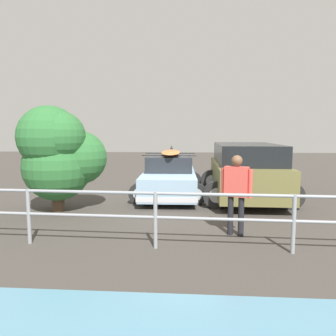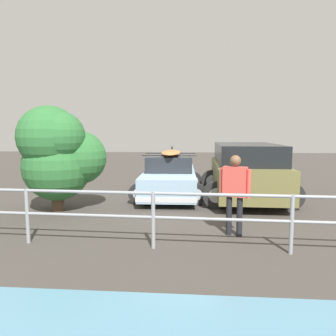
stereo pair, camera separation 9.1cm
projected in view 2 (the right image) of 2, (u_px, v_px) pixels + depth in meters
name	position (u px, v px, depth m)	size (l,w,h in m)	color
ground_plane	(180.00, 199.00, 10.03)	(44.00, 44.00, 0.02)	#423D38
sedan_car	(170.00, 176.00, 10.45)	(2.29, 4.16, 1.55)	#8CADC6
suv_car	(246.00, 171.00, 9.82)	(2.66, 4.41, 1.67)	brown
person_bystander	(235.00, 188.00, 6.35)	(0.58, 0.34, 1.59)	black
railing_fence	(153.00, 210.00, 5.67)	(9.37, 0.40, 1.01)	gray
bush_near_left	(59.00, 154.00, 8.29)	(2.09, 1.84, 2.68)	#4C3828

